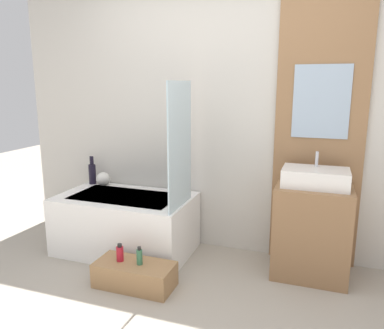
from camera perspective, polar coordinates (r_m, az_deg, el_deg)
name	(u,v)px	position (r m, az deg, el deg)	size (l,w,h in m)	color
wall_tiled_back	(229,110)	(3.39, 5.59, 8.25)	(4.20, 0.06, 2.60)	beige
wall_wood_accent	(320,112)	(3.24, 18.98, 7.55)	(0.72, 0.04, 2.60)	#8E6642
bathtub	(126,223)	(3.56, -10.05, -8.81)	(1.22, 0.72, 0.53)	white
glass_shower_screen	(180,145)	(3.03, -1.85, 2.92)	(0.01, 0.50, 1.03)	silver
wooden_step_bench	(135,275)	(3.03, -8.72, -16.26)	(0.61, 0.29, 0.19)	#997047
vanity_cabinet	(311,231)	(3.20, 17.75, -9.62)	(0.58, 0.46, 0.75)	#8E6642
sink	(315,178)	(3.07, 18.28, -1.90)	(0.50, 0.32, 0.26)	white
vase_tall_dark	(92,173)	(3.94, -14.96, -1.21)	(0.07, 0.07, 0.29)	black
vase_round_light	(103,179)	(3.84, -13.38, -2.18)	(0.14, 0.14, 0.14)	silver
bottle_soap_primary	(120,253)	(3.01, -10.92, -13.14)	(0.06, 0.06, 0.14)	#B21928
bottle_soap_secondary	(139,256)	(2.94, -8.01, -13.71)	(0.05, 0.05, 0.14)	#38704C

